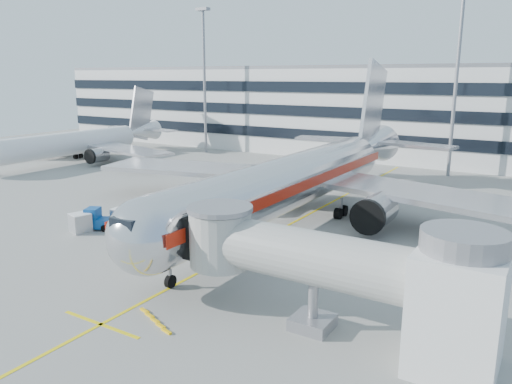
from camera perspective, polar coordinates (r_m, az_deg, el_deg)
The scene contains 15 objects.
ground at distance 40.48m, azimuth -2.21°, elevation -6.92°, with size 180.00×180.00×0.00m, color gray.
lead_in_line at distance 48.67m, azimuth 4.36°, elevation -3.45°, with size 0.25×70.00×0.01m, color yellow.
stop_bar at distance 30.85m, azimuth -17.31°, elevation -14.25°, with size 6.00×0.25×0.01m, color yellow.
main_jet at distance 49.14m, azimuth 5.37°, elevation 1.77°, with size 50.95×48.70×16.06m.
jet_bridge at distance 27.13m, azimuth 9.91°, elevation -8.73°, with size 17.80×4.50×7.00m.
terminal at distance 92.16m, azimuth 18.47°, elevation 8.72°, with size 150.00×24.25×15.60m.
light_mast_west at distance 92.58m, azimuth -5.94°, elevation 13.72°, with size 2.40×1.20×25.45m.
light_mast_centre at distance 74.71m, azimuth 22.02°, elevation 13.00°, with size 2.40×1.20×25.45m.
second_jet at distance 87.69m, azimuth -19.67°, elevation 5.39°, with size 38.21×36.52×12.04m.
belt_loader at distance 50.05m, azimuth -9.97°, elevation -2.46°, with size 4.31×1.67×2.05m.
baggage_tug at distance 48.48m, azimuth -17.69°, elevation -3.06°, with size 3.05×2.52×2.00m.
cargo_container_left at distance 48.08m, azimuth -19.44°, elevation -3.33°, with size 2.00×2.00×1.72m.
cargo_container_right at distance 48.91m, azimuth -15.04°, elevation -2.76°, with size 1.64×1.64×1.70m.
cargo_container_front at distance 46.56m, azimuth -12.90°, elevation -3.56°, with size 1.47×1.47×1.51m.
ramp_worker at distance 40.60m, azimuth -13.81°, elevation -5.75°, with size 0.73×0.48×2.00m, color #86FF1A.
Camera 1 is at (21.25, -31.52, 13.91)m, focal length 35.00 mm.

